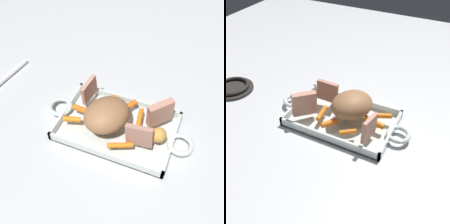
% 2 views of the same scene
% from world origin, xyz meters
% --- Properties ---
extents(ground_plane, '(2.17, 2.17, 0.00)m').
position_xyz_m(ground_plane, '(0.00, 0.00, 0.00)').
color(ground_plane, silver).
extents(roasting_dish, '(0.46, 0.22, 0.03)m').
position_xyz_m(roasting_dish, '(0.00, 0.00, 0.01)').
color(roasting_dish, silver).
rests_on(roasting_dish, ground_plane).
extents(pork_roast, '(0.17, 0.18, 0.08)m').
position_xyz_m(pork_roast, '(-0.03, -0.01, 0.07)').
color(pork_roast, '#9D6A44').
rests_on(pork_roast, roasting_dish).
extents(roast_slice_outer, '(0.08, 0.02, 0.08)m').
position_xyz_m(roast_slice_outer, '(0.08, -0.05, 0.07)').
color(roast_slice_outer, tan).
rests_on(roast_slice_outer, roasting_dish).
extents(roast_slice_thin, '(0.07, 0.08, 0.08)m').
position_xyz_m(roast_slice_thin, '(0.11, 0.05, 0.07)').
color(roast_slice_thin, tan).
rests_on(roast_slice_thin, roasting_dish).
extents(roast_slice_thick, '(0.02, 0.08, 0.08)m').
position_xyz_m(roast_slice_thick, '(-0.12, 0.06, 0.07)').
color(roast_slice_thick, tan).
rests_on(roast_slice_thick, roasting_dish).
extents(baby_carrot_southeast, '(0.03, 0.07, 0.02)m').
position_xyz_m(baby_carrot_southeast, '(0.06, 0.03, 0.04)').
color(baby_carrot_southeast, orange).
rests_on(baby_carrot_southeast, roasting_dish).
extents(baby_carrot_northeast, '(0.05, 0.03, 0.02)m').
position_xyz_m(baby_carrot_northeast, '(-0.13, -0.04, 0.04)').
color(baby_carrot_northeast, orange).
rests_on(baby_carrot_northeast, roasting_dish).
extents(baby_carrot_center_left, '(0.07, 0.03, 0.02)m').
position_xyz_m(baby_carrot_center_left, '(-0.11, -0.00, 0.04)').
color(baby_carrot_center_left, orange).
rests_on(baby_carrot_center_left, roasting_dish).
extents(baby_carrot_center_right, '(0.04, 0.05, 0.02)m').
position_xyz_m(baby_carrot_center_right, '(0.01, 0.07, 0.04)').
color(baby_carrot_center_right, orange).
rests_on(baby_carrot_center_right, roasting_dish).
extents(baby_carrot_northwest, '(0.05, 0.04, 0.02)m').
position_xyz_m(baby_carrot_northwest, '(-0.06, 0.08, 0.04)').
color(baby_carrot_northwest, orange).
rests_on(baby_carrot_northwest, roasting_dish).
extents(baby_carrot_short, '(0.07, 0.04, 0.02)m').
position_xyz_m(baby_carrot_short, '(0.04, -0.08, 0.04)').
color(baby_carrot_short, orange).
rests_on(baby_carrot_short, roasting_dish).
extents(potato_corner, '(0.06, 0.06, 0.04)m').
position_xyz_m(potato_corner, '(0.13, -0.01, 0.05)').
color(potato_corner, gold).
rests_on(potato_corner, roasting_dish).
extents(stove_burner_rear, '(0.15, 0.15, 0.02)m').
position_xyz_m(stove_burner_rear, '(0.46, 0.03, 0.01)').
color(stove_burner_rear, '#282623').
rests_on(stove_burner_rear, ground_plane).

